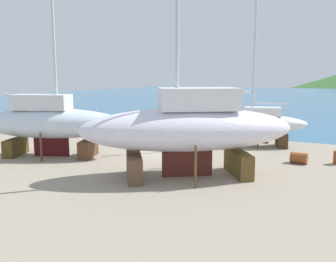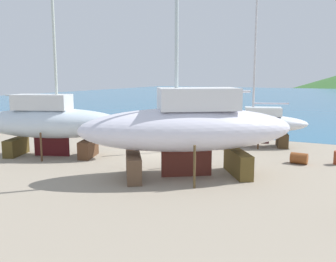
{
  "view_description": "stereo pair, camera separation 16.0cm",
  "coord_description": "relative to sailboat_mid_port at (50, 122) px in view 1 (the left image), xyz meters",
  "views": [
    {
      "loc": [
        11.2,
        -21.44,
        5.19
      ],
      "look_at": [
        1.36,
        -1.11,
        1.71
      ],
      "focal_mm": 39.15,
      "sensor_mm": 36.0,
      "label": 1
    },
    {
      "loc": [
        11.34,
        -21.37,
        5.19
      ],
      "look_at": [
        1.36,
        -1.11,
        1.71
      ],
      "focal_mm": 39.15,
      "sensor_mm": 36.0,
      "label": 2
    }
  ],
  "objects": [
    {
      "name": "ground_plane",
      "position": [
        5.62,
        2.08,
        -2.21
      ],
      "size": [
        40.57,
        40.57,
        0.0
      ],
      "primitive_type": "plane",
      "color": "gray"
    },
    {
      "name": "sea_water",
      "position": [
        5.62,
        72.04,
        -2.21
      ],
      "size": [
        132.41,
        119.64,
        0.01
      ],
      "primitive_type": "cube",
      "color": "teal",
      "rests_on": "ground"
    },
    {
      "name": "sailboat_mid_port",
      "position": [
        0.0,
        0.0,
        0.0
      ],
      "size": [
        10.01,
        5.9,
        15.21
      ],
      "rotation": [
        0.0,
        0.0,
        0.35
      ],
      "color": "#533521",
      "rests_on": "ground"
    },
    {
      "name": "sailboat_far_slipway",
      "position": [
        11.18,
        9.17,
        -0.52
      ],
      "size": [
        7.38,
        4.02,
        12.01
      ],
      "rotation": [
        0.0,
        0.0,
        3.43
      ],
      "color": "#473522",
      "rests_on": "ground"
    },
    {
      "name": "sailboat_small_center",
      "position": [
        9.77,
        -0.54,
        0.32
      ],
      "size": [
        11.06,
        9.05,
        16.36
      ],
      "rotation": [
        0.0,
        0.0,
        3.73
      ],
      "color": "brown",
      "rests_on": "ground"
    },
    {
      "name": "worker",
      "position": [
        2.2,
        5.66,
        -1.34
      ],
      "size": [
        0.34,
        0.48,
        1.68
      ],
      "rotation": [
        0.0,
        0.0,
        0.24
      ],
      "color": "maroon",
      "rests_on": "ground"
    },
    {
      "name": "barrel_tar_black",
      "position": [
        14.59,
        4.85,
        -1.89
      ],
      "size": [
        0.98,
        0.71,
        0.65
      ],
      "primitive_type": "cylinder",
      "rotation": [
        1.57,
        0.0,
        1.51
      ],
      "color": "brown",
      "rests_on": "ground"
    },
    {
      "name": "barrel_rust_mid",
      "position": [
        6.2,
        5.26,
        -1.9
      ],
      "size": [
        0.88,
        0.96,
        0.63
      ],
      "primitive_type": "cylinder",
      "rotation": [
        1.57,
        0.0,
        2.75
      ],
      "color": "brown",
      "rests_on": "ground"
    },
    {
      "name": "barrel_rust_far",
      "position": [
        -0.8,
        6.88,
        -1.94
      ],
      "size": [
        0.94,
        0.94,
        0.53
      ],
      "primitive_type": "cylinder",
      "rotation": [
        1.57,
        0.0,
        2.34
      ],
      "color": "navy",
      "rests_on": "ground"
    },
    {
      "name": "barrel_ochre",
      "position": [
        5.9,
        6.53,
        -1.83
      ],
      "size": [
        0.89,
        0.89,
        0.76
      ],
      "primitive_type": "cylinder",
      "rotation": [
        0.0,
        0.0,
        2.6
      ],
      "color": "olive",
      "rests_on": "ground"
    },
    {
      "name": "timber_short_skew",
      "position": [
        1.38,
        5.46,
        -2.13
      ],
      "size": [
        1.04,
        1.87,
        0.16
      ],
      "primitive_type": "cube",
      "rotation": [
        0.0,
        0.0,
        1.1
      ],
      "color": "brown",
      "rests_on": "ground"
    }
  ]
}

